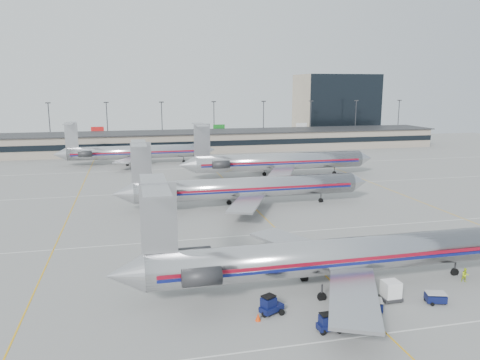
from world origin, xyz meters
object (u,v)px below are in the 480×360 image
object	(u,v)px
jet_second_row	(243,188)
tug_center	(328,323)
jet_foreground	(332,256)
belt_loader	(349,281)
uld_container	(391,291)

from	to	relation	value
jet_second_row	tug_center	xyz separation A→B (m)	(-2.89, -41.92, -2.63)
jet_foreground	jet_second_row	bearing A→B (deg)	91.57
tug_center	belt_loader	bearing A→B (deg)	50.98
tug_center	uld_container	xyz separation A→B (m)	(8.24, 4.03, 0.24)
tug_center	uld_container	world-z (taller)	uld_container
uld_container	tug_center	bearing A→B (deg)	-155.17
jet_foreground	tug_center	distance (m)	9.24
jet_foreground	uld_container	size ratio (longest dim) A/B	23.10
tug_center	belt_loader	xyz separation A→B (m)	(5.89, 8.04, -0.22)
jet_second_row	belt_loader	distance (m)	34.13
jet_second_row	uld_container	xyz separation A→B (m)	(5.34, -37.89, -2.39)
jet_foreground	tug_center	world-z (taller)	jet_foreground
tug_center	uld_container	distance (m)	9.17
uld_container	belt_loader	xyz separation A→B (m)	(-2.35, 4.02, -0.46)
jet_second_row	tug_center	bearing A→B (deg)	-93.95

